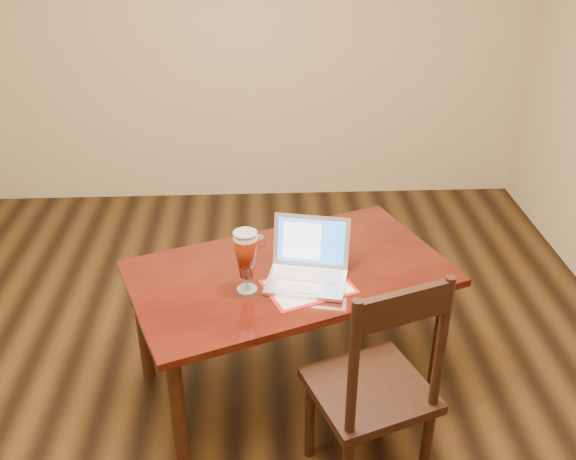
{
  "coord_description": "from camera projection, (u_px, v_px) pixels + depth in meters",
  "views": [
    {
      "loc": [
        0.15,
        -2.4,
        2.35
      ],
      "look_at": [
        0.27,
        0.17,
        0.93
      ],
      "focal_mm": 40.0,
      "sensor_mm": 36.0,
      "label": 1
    }
  ],
  "objects": [
    {
      "name": "dining_chair",
      "position": [
        375.0,
        389.0,
        2.62
      ],
      "size": [
        0.59,
        0.58,
        1.1
      ],
      "rotation": [
        0.0,
        0.0,
        0.35
      ],
      "color": "black",
      "rests_on": "ground"
    },
    {
      "name": "dining_table",
      "position": [
        289.0,
        283.0,
        3.09
      ],
      "size": [
        1.69,
        1.32,
        1.0
      ],
      "rotation": [
        0.0,
        0.0,
        0.37
      ],
      "color": "#451409",
      "rests_on": "ground"
    },
    {
      "name": "ground",
      "position": [
        236.0,
        409.0,
        3.23
      ],
      "size": [
        5.0,
        5.0,
        0.0
      ],
      "primitive_type": "plane",
      "color": "black",
      "rests_on": "ground"
    },
    {
      "name": "room_shell",
      "position": [
        217.0,
        58.0,
        2.37
      ],
      "size": [
        4.51,
        5.01,
        2.71
      ],
      "color": "tan",
      "rests_on": "ground"
    }
  ]
}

